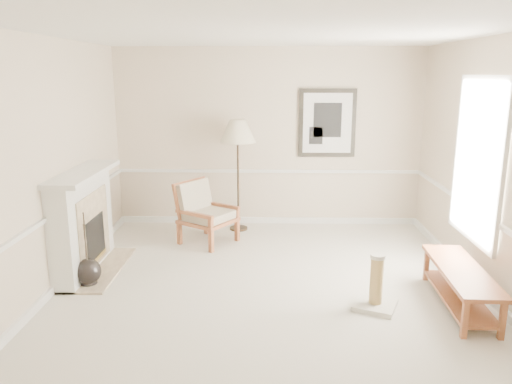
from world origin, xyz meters
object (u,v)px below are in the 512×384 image
Objects in this scene: armchair at (203,210)px; bench at (460,281)px; floor_lamp at (238,134)px; floor_vase at (88,272)px; scratching_post at (376,291)px.

bench is at bearing -90.70° from armchair.
bench is (2.57, -2.69, -1.26)m from floor_lamp.
bench is at bearing -5.74° from floor_vase.
floor_lamp is 3.93m from bench.
floor_lamp is 3.48m from scratching_post.
bench is at bearing 3.56° from scratching_post.
armchair is 1.32m from floor_lamp.
floor_lamp reaches higher than armchair.
armchair is 1.64× the size of scratching_post.
scratching_post is at bearing -101.41° from armchair.
armchair is 0.65× the size of bench.
scratching_post is at bearing -58.97° from floor_lamp.
bench is at bearing -46.26° from floor_lamp.
floor_lamp is (0.50, 0.60, 1.06)m from armchair.
floor_vase is 3.36m from scratching_post.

